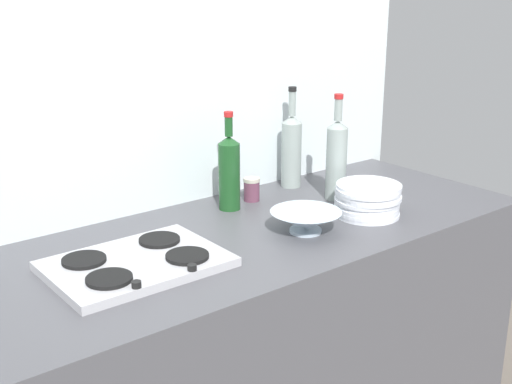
% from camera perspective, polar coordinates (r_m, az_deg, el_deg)
% --- Properties ---
extents(counter_block, '(1.80, 0.70, 0.90)m').
position_cam_1_polar(counter_block, '(2.22, 0.00, -14.11)').
color(counter_block, '#4C4C51').
rests_on(counter_block, ground).
extents(backsplash_panel, '(1.90, 0.06, 2.14)m').
position_cam_1_polar(backsplash_panel, '(2.27, -5.97, 3.54)').
color(backsplash_panel, silver).
rests_on(backsplash_panel, ground).
extents(stovetop_hob, '(0.45, 0.32, 0.04)m').
position_cam_1_polar(stovetop_hob, '(1.79, -10.18, -6.00)').
color(stovetop_hob, '#B2B2B7').
rests_on(stovetop_hob, counter_block).
extents(plate_stack, '(0.21, 0.22, 0.10)m').
position_cam_1_polar(plate_stack, '(2.16, 9.51, -0.66)').
color(plate_stack, white).
rests_on(plate_stack, counter_block).
extents(wine_bottle_leftmost, '(0.07, 0.07, 0.36)m').
position_cam_1_polar(wine_bottle_leftmost, '(2.28, 6.89, 2.91)').
color(wine_bottle_leftmost, gray).
rests_on(wine_bottle_leftmost, counter_block).
extents(wine_bottle_mid_left, '(0.07, 0.07, 0.32)m').
position_cam_1_polar(wine_bottle_mid_left, '(2.17, -2.30, 1.82)').
color(wine_bottle_mid_left, '#19471E').
rests_on(wine_bottle_mid_left, counter_block).
extents(wine_bottle_mid_right, '(0.07, 0.07, 0.36)m').
position_cam_1_polar(wine_bottle_mid_right, '(2.41, 3.05, 3.68)').
color(wine_bottle_mid_right, gray).
rests_on(wine_bottle_mid_right, counter_block).
extents(mixing_bowl, '(0.21, 0.21, 0.07)m').
position_cam_1_polar(mixing_bowl, '(2.00, 4.27, -2.45)').
color(mixing_bowl, silver).
rests_on(mixing_bowl, counter_block).
extents(condiment_jar_front, '(0.06, 0.06, 0.08)m').
position_cam_1_polar(condiment_jar_front, '(2.27, -0.38, 0.24)').
color(condiment_jar_front, '#66384C').
rests_on(condiment_jar_front, counter_block).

